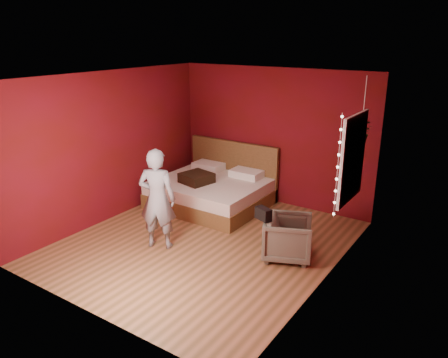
{
  "coord_description": "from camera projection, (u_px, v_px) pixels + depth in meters",
  "views": [
    {
      "loc": [
        3.76,
        -5.06,
        3.2
      ],
      "look_at": [
        0.11,
        0.4,
        0.98
      ],
      "focal_mm": 35.0,
      "sensor_mm": 36.0,
      "label": 1
    }
  ],
  "objects": [
    {
      "name": "armchair",
      "position": [
        288.0,
        238.0,
        6.43
      ],
      "size": [
        0.92,
        0.91,
        0.64
      ],
      "primitive_type": "imported",
      "rotation": [
        0.0,
        0.0,
        1.98
      ],
      "color": "#676251",
      "rests_on": "ground"
    },
    {
      "name": "hanging_plant",
      "position": [
        361.0,
        132.0,
        6.62
      ],
      "size": [
        0.39,
        0.34,
        1.05
      ],
      "color": "silver",
      "rests_on": "room_walls"
    },
    {
      "name": "handbag",
      "position": [
        263.0,
        214.0,
        6.25
      ],
      "size": [
        0.28,
        0.21,
        0.18
      ],
      "primitive_type": "cube",
      "rotation": [
        0.0,
        0.0,
        -0.38
      ],
      "color": "black",
      "rests_on": "armchair"
    },
    {
      "name": "floor",
      "position": [
        205.0,
        242.0,
        6.99
      ],
      "size": [
        4.5,
        4.5,
        0.0
      ],
      "primitive_type": "plane",
      "color": "#945C3B",
      "rests_on": "ground"
    },
    {
      "name": "room_walls",
      "position": [
        203.0,
        140.0,
        6.45
      ],
      "size": [
        4.04,
        4.54,
        2.62
      ],
      "color": "maroon",
      "rests_on": "ground"
    },
    {
      "name": "bed",
      "position": [
        213.0,
        190.0,
        8.47
      ],
      "size": [
        2.02,
        1.72,
        1.11
      ],
      "color": "brown",
      "rests_on": "ground"
    },
    {
      "name": "person",
      "position": [
        157.0,
        199.0,
        6.63
      ],
      "size": [
        0.68,
        0.58,
        1.58
      ],
      "primitive_type": "imported",
      "rotation": [
        0.0,
        0.0,
        3.55
      ],
      "color": "gray",
      "rests_on": "ground"
    },
    {
      "name": "throw_pillow",
      "position": [
        197.0,
        178.0,
        8.2
      ],
      "size": [
        0.61,
        0.61,
        0.18
      ],
      "primitive_type": "cube",
      "rotation": [
        0.0,
        0.0,
        -0.22
      ],
      "color": "black",
      "rests_on": "bed"
    },
    {
      "name": "window",
      "position": [
        352.0,
        158.0,
        6.18
      ],
      "size": [
        0.05,
        0.97,
        1.27
      ],
      "color": "white",
      "rests_on": "room_walls"
    },
    {
      "name": "fairy_lights",
      "position": [
        338.0,
        167.0,
        5.78
      ],
      "size": [
        0.04,
        0.04,
        1.45
      ],
      "color": "silver",
      "rests_on": "room_walls"
    }
  ]
}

